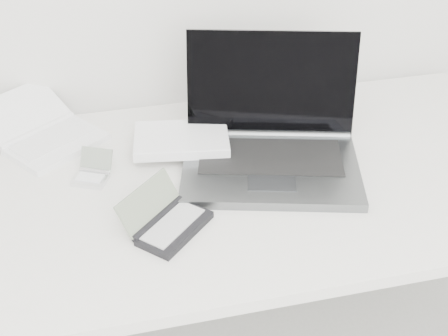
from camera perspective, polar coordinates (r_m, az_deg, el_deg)
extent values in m
cube|color=white|center=(1.52, 0.75, -1.34)|extent=(1.60, 0.80, 0.03)
cylinder|color=silver|center=(2.25, 17.28, -1.09)|extent=(0.04, 0.04, 0.70)
cube|color=#595C5E|center=(1.52, 4.29, -0.20)|extent=(0.49, 0.39, 0.02)
cube|color=black|center=(1.55, 4.27, 1.06)|extent=(0.38, 0.25, 0.00)
cube|color=black|center=(1.60, 4.33, 7.68)|extent=(0.43, 0.17, 0.27)
cylinder|color=#595C5E|center=(1.63, 4.16, 3.06)|extent=(0.41, 0.13, 0.02)
cube|color=#333537|center=(1.46, 4.38, -1.27)|extent=(0.13, 0.10, 0.00)
cube|color=white|center=(1.59, -3.91, 2.61)|extent=(0.26, 0.19, 0.02)
cube|color=white|center=(1.58, -3.93, 3.00)|extent=(0.25, 0.19, 0.00)
cube|color=white|center=(1.68, -15.04, 2.13)|extent=(0.28, 0.26, 0.02)
cube|color=silver|center=(1.68, -15.41, 2.60)|extent=(0.22, 0.20, 0.00)
cube|color=white|center=(1.76, -18.07, 4.92)|extent=(0.26, 0.24, 0.07)
cylinder|color=white|center=(1.73, -16.64, 3.27)|extent=(0.20, 0.15, 0.02)
cube|color=white|center=(1.53, -12.11, -1.05)|extent=(0.10, 0.09, 0.01)
cube|color=silver|center=(1.52, -12.14, -0.83)|extent=(0.07, 0.06, 0.00)
cube|color=gray|center=(1.54, -11.60, 0.82)|extent=(0.08, 0.06, 0.05)
cylinder|color=white|center=(1.54, -11.71, -0.25)|extent=(0.07, 0.04, 0.01)
cube|color=black|center=(1.35, -4.51, -5.52)|extent=(0.18, 0.18, 0.02)
cube|color=#A2A2A2|center=(1.35, -4.68, -5.15)|extent=(0.15, 0.15, 0.00)
cube|color=gray|center=(1.36, -6.93, -3.15)|extent=(0.15, 0.15, 0.07)
cylinder|color=black|center=(1.37, -6.04, -4.61)|extent=(0.13, 0.13, 0.02)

